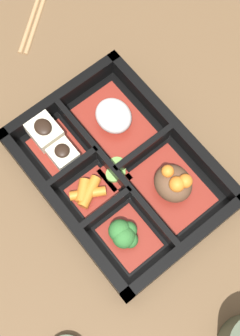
% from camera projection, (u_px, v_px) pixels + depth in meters
% --- Properties ---
extents(ground_plane, '(3.00, 3.00, 0.00)m').
position_uv_depth(ground_plane, '(120.00, 174.00, 0.65)').
color(ground_plane, brown).
extents(bento_base, '(0.28, 0.20, 0.01)m').
position_uv_depth(bento_base, '(120.00, 173.00, 0.64)').
color(bento_base, black).
rests_on(bento_base, ground_plane).
extents(bento_rim, '(0.28, 0.20, 0.04)m').
position_uv_depth(bento_rim, '(118.00, 170.00, 0.63)').
color(bento_rim, black).
rests_on(bento_rim, ground_plane).
extents(bowl_rice, '(0.10, 0.08, 0.04)m').
position_uv_depth(bowl_rice, '(114.00, 118.00, 0.64)').
color(bowl_rice, maroon).
rests_on(bowl_rice, bento_base).
extents(bowl_stew, '(0.10, 0.08, 0.06)m').
position_uv_depth(bowl_stew, '(173.00, 184.00, 0.61)').
color(bowl_stew, maroon).
rests_on(bowl_stew, bento_base).
extents(bowl_tofu, '(0.08, 0.06, 0.04)m').
position_uv_depth(bowl_tofu, '(53.00, 142.00, 0.63)').
color(bowl_tofu, maroon).
rests_on(bowl_tofu, bento_base).
extents(bowl_carrots, '(0.05, 0.06, 0.02)m').
position_uv_depth(bowl_carrots, '(89.00, 192.00, 0.62)').
color(bowl_carrots, maroon).
rests_on(bowl_carrots, bento_base).
extents(bowl_greens, '(0.07, 0.06, 0.03)m').
position_uv_depth(bowl_greens, '(125.00, 235.00, 0.59)').
color(bowl_greens, maroon).
rests_on(bowl_greens, bento_base).
extents(bowl_pickles, '(0.04, 0.03, 0.01)m').
position_uv_depth(bowl_pickles, '(115.00, 172.00, 0.63)').
color(bowl_pickles, maroon).
rests_on(bowl_pickles, bento_base).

